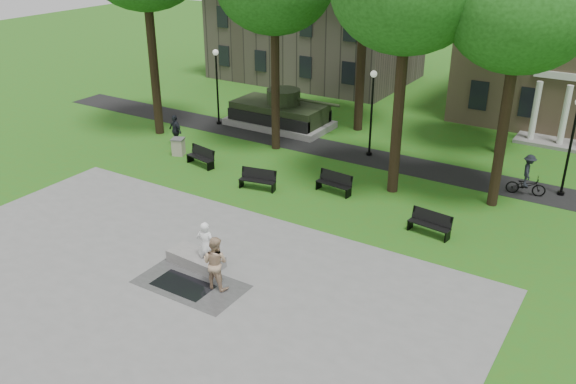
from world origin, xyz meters
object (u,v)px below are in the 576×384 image
Objects in this scene: skateboarder at (206,245)px; cyclist at (527,179)px; trash_bin at (178,146)px; concrete_block at (196,259)px; park_bench_0 at (201,156)px; friend_watching at (215,263)px.

skateboarder is 0.95× the size of cyclist.
trash_bin is at bearing -59.30° from skateboarder.
park_bench_0 reaches higher than concrete_block.
trash_bin is at bearing 134.35° from concrete_block.
cyclist is (7.52, 14.08, -0.20)m from friend_watching.
skateboarder is 1.03× the size of park_bench_0.
concrete_block is 16.11m from cyclist.
cyclist is (8.65, 13.21, -0.15)m from skateboarder.
cyclist reaches higher than skateboarder.
concrete_block is 1.16× the size of skateboarder.
friend_watching reaches higher than trash_bin.
skateboarder is 15.79m from cyclist.
cyclist reaches higher than concrete_block.
park_bench_0 is (-7.93, 8.85, -0.50)m from friend_watching.
park_bench_0 is at bearing -14.90° from trash_bin.
cyclist reaches higher than trash_bin.
concrete_block is at bearing -11.90° from skateboarder.
trash_bin is (-17.53, -4.67, -0.34)m from cyclist.
park_bench_0 is (-6.80, 7.99, -0.45)m from skateboarder.
skateboarder reaches higher than concrete_block.
friend_watching is 1.00× the size of cyclist.
friend_watching reaches higher than concrete_block.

